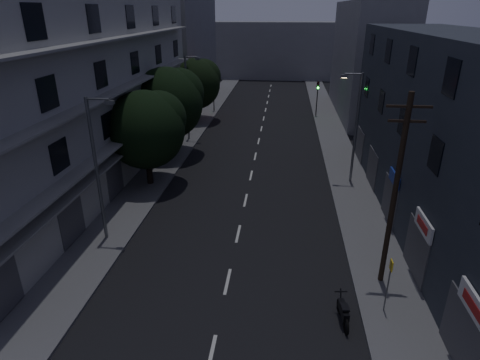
# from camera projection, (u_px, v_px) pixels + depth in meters

# --- Properties ---
(ground) EXTENTS (160.00, 160.00, 0.00)m
(ground) POSITION_uv_depth(u_px,v_px,m) (256.00, 154.00, 36.29)
(ground) COLOR black
(ground) RESTS_ON ground
(sidewalk_left) EXTENTS (3.00, 90.00, 0.15)m
(sidewalk_left) POSITION_uv_depth(u_px,v_px,m) (175.00, 151.00, 37.01)
(sidewalk_left) COLOR #565659
(sidewalk_left) RESTS_ON ground
(sidewalk_right) EXTENTS (3.00, 90.00, 0.15)m
(sidewalk_right) POSITION_uv_depth(u_px,v_px,m) (340.00, 157.00, 35.50)
(sidewalk_right) COLOR #565659
(sidewalk_right) RESTS_ON ground
(lane_markings) EXTENTS (0.15, 60.50, 0.01)m
(lane_markings) POSITION_uv_depth(u_px,v_px,m) (260.00, 135.00, 42.00)
(lane_markings) COLOR beige
(lane_markings) RESTS_ON ground
(building_left) EXTENTS (7.00, 36.00, 14.00)m
(building_left) POSITION_uv_depth(u_px,v_px,m) (81.00, 88.00, 28.34)
(building_left) COLOR #A0A09B
(building_left) RESTS_ON ground
(building_right) EXTENTS (6.19, 28.00, 11.00)m
(building_right) POSITION_uv_depth(u_px,v_px,m) (452.00, 135.00, 22.86)
(building_right) COLOR #272D36
(building_right) RESTS_ON ground
(building_far_left) EXTENTS (6.00, 20.00, 16.00)m
(building_far_left) POSITION_uv_depth(u_px,v_px,m) (182.00, 41.00, 55.37)
(building_far_left) COLOR slate
(building_far_left) RESTS_ON ground
(building_far_right) EXTENTS (6.00, 20.00, 13.00)m
(building_far_right) POSITION_uv_depth(u_px,v_px,m) (367.00, 60.00, 48.06)
(building_far_right) COLOR slate
(building_far_right) RESTS_ON ground
(building_far_end) EXTENTS (24.00, 8.00, 10.00)m
(building_far_end) POSITION_uv_depth(u_px,v_px,m) (274.00, 50.00, 75.45)
(building_far_end) COLOR slate
(building_far_end) RESTS_ON ground
(tree_near) EXTENTS (5.58, 5.58, 6.88)m
(tree_near) POSITION_uv_depth(u_px,v_px,m) (146.00, 127.00, 28.33)
(tree_near) COLOR black
(tree_near) RESTS_ON sidewalk_left
(tree_mid) EXTENTS (6.17, 6.17, 7.59)m
(tree_mid) POSITION_uv_depth(u_px,v_px,m) (168.00, 101.00, 34.24)
(tree_mid) COLOR black
(tree_mid) RESTS_ON sidewalk_left
(tree_far) EXTENTS (5.67, 5.67, 7.01)m
(tree_far) POSITION_uv_depth(u_px,v_px,m) (196.00, 82.00, 45.29)
(tree_far) COLOR black
(tree_far) RESTS_ON sidewalk_left
(traffic_signal_far_right) EXTENTS (0.28, 0.37, 4.10)m
(traffic_signal_far_right) POSITION_uv_depth(u_px,v_px,m) (318.00, 91.00, 47.74)
(traffic_signal_far_right) COLOR black
(traffic_signal_far_right) RESTS_ON sidewalk_right
(traffic_signal_far_left) EXTENTS (0.28, 0.37, 4.10)m
(traffic_signal_far_left) POSITION_uv_depth(u_px,v_px,m) (213.00, 87.00, 50.05)
(traffic_signal_far_left) COLOR black
(traffic_signal_far_left) RESTS_ON sidewalk_left
(street_lamp_left_near) EXTENTS (1.51, 0.25, 8.00)m
(street_lamp_left_near) POSITION_uv_depth(u_px,v_px,m) (98.00, 164.00, 21.11)
(street_lamp_left_near) COLOR slate
(street_lamp_left_near) RESTS_ON sidewalk_left
(street_lamp_right) EXTENTS (1.51, 0.25, 8.00)m
(street_lamp_right) POSITION_uv_depth(u_px,v_px,m) (355.00, 123.00, 28.64)
(street_lamp_right) COLOR slate
(street_lamp_right) RESTS_ON sidewalk_right
(street_lamp_left_far) EXTENTS (1.51, 0.25, 8.00)m
(street_lamp_left_far) POSITION_uv_depth(u_px,v_px,m) (188.00, 94.00, 38.56)
(street_lamp_left_far) COLOR slate
(street_lamp_left_far) RESTS_ON sidewalk_left
(utility_pole) EXTENTS (1.80, 0.24, 9.00)m
(utility_pole) POSITION_uv_depth(u_px,v_px,m) (395.00, 190.00, 17.42)
(utility_pole) COLOR black
(utility_pole) RESTS_ON sidewalk_right
(bus_stop_sign) EXTENTS (0.06, 0.35, 2.52)m
(bus_stop_sign) POSITION_uv_depth(u_px,v_px,m) (389.00, 277.00, 16.64)
(bus_stop_sign) COLOR #595B60
(bus_stop_sign) RESTS_ON sidewalk_right
(motorcycle) EXTENTS (0.55, 1.89, 1.21)m
(motorcycle) POSITION_uv_depth(u_px,v_px,m) (343.00, 312.00, 16.70)
(motorcycle) COLOR black
(motorcycle) RESTS_ON ground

